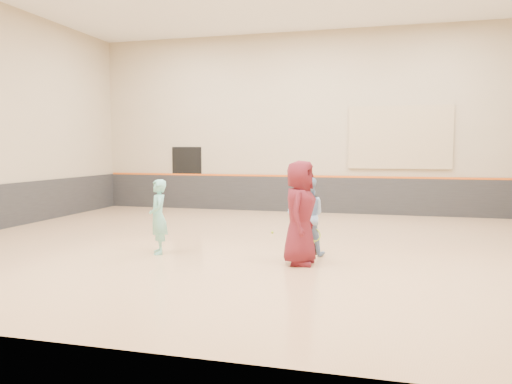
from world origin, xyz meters
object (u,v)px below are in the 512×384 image
(instructor, at_px, (306,216))
(young_man, at_px, (300,213))
(spare_racket, at_px, (303,226))
(girl, at_px, (158,217))

(instructor, xyz_separation_m, young_man, (0.01, -0.83, 0.17))
(instructor, relative_size, young_man, 0.82)
(young_man, xyz_separation_m, spare_racket, (-0.63, 4.25, -0.91))
(young_man, distance_m, spare_racket, 4.39)
(instructor, distance_m, young_man, 0.85)
(spare_racket, bearing_deg, girl, -119.63)
(young_man, bearing_deg, spare_racket, 10.17)
(girl, distance_m, spare_racket, 4.73)
(spare_racket, bearing_deg, young_man, -81.54)
(girl, bearing_deg, spare_racket, 120.42)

